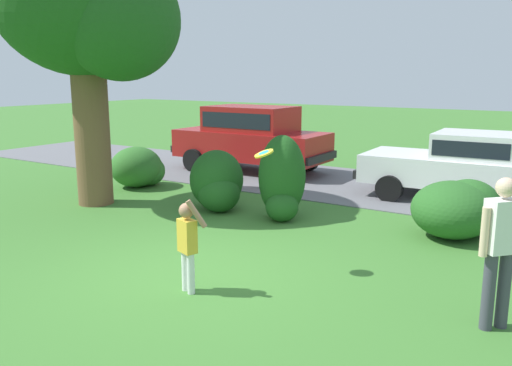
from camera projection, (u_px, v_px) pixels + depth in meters
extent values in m
plane|color=#3D752D|center=(192.00, 271.00, 7.75)|extent=(80.00, 80.00, 0.00)
cube|color=slate|center=(367.00, 186.00, 13.53)|extent=(28.00, 4.40, 0.02)
cylinder|color=brown|center=(92.00, 131.00, 11.49)|extent=(0.76, 0.76, 3.24)
ellipsoid|color=#1E511C|center=(120.00, 20.00, 10.49)|extent=(2.42, 2.42, 2.42)
ellipsoid|color=#1E511C|center=(101.00, 27.00, 12.03)|extent=(1.84, 1.84, 1.84)
ellipsoid|color=#33702B|center=(136.00, 167.00, 13.45)|extent=(1.25, 1.34, 1.03)
ellipsoid|color=#33702B|center=(148.00, 171.00, 13.64)|extent=(0.86, 0.86, 0.77)
ellipsoid|color=#1E511C|center=(217.00, 180.00, 11.24)|extent=(1.12, 1.18, 1.26)
ellipsoid|color=#1E511C|center=(219.00, 193.00, 11.00)|extent=(0.88, 0.88, 0.79)
ellipsoid|color=#1E511C|center=(282.00, 177.00, 10.53)|extent=(0.93, 0.97, 1.66)
ellipsoid|color=#1E511C|center=(282.00, 207.00, 10.31)|extent=(0.64, 0.64, 0.58)
ellipsoid|color=#286023|center=(453.00, 210.00, 9.26)|extent=(1.43, 1.53, 1.00)
ellipsoid|color=#286023|center=(468.00, 208.00, 9.34)|extent=(1.13, 1.13, 1.02)
cube|color=white|center=(459.00, 171.00, 11.99)|extent=(4.26, 1.99, 0.64)
cube|color=white|center=(476.00, 145.00, 11.71)|extent=(1.74, 1.68, 0.56)
cube|color=black|center=(476.00, 145.00, 11.71)|extent=(1.60, 1.69, 0.34)
cylinder|color=black|center=(389.00, 188.00, 11.92)|extent=(0.61, 0.24, 0.60)
cylinder|color=black|center=(411.00, 175.00, 13.51)|extent=(0.61, 0.24, 0.60)
cube|color=black|center=(368.00, 169.00, 13.09)|extent=(0.18, 1.75, 0.20)
cube|color=maroon|center=(251.00, 145.00, 15.53)|extent=(4.51, 1.86, 0.80)
cube|color=maroon|center=(251.00, 119.00, 15.38)|extent=(2.48, 1.63, 0.72)
cube|color=black|center=(251.00, 119.00, 15.38)|extent=(2.28, 1.65, 0.43)
cylinder|color=black|center=(194.00, 160.00, 15.58)|extent=(0.68, 0.22, 0.68)
cylinder|color=black|center=(231.00, 153.00, 17.14)|extent=(0.68, 0.22, 0.68)
cylinder|color=black|center=(276.00, 169.00, 14.12)|extent=(0.68, 0.22, 0.68)
cylinder|color=black|center=(308.00, 160.00, 15.67)|extent=(0.68, 0.22, 0.68)
cube|color=black|center=(190.00, 146.00, 16.78)|extent=(0.13, 1.75, 0.20)
cube|color=black|center=(322.00, 158.00, 14.37)|extent=(0.13, 1.75, 0.20)
cylinder|color=white|center=(185.00, 270.00, 7.01)|extent=(0.10, 0.10, 0.55)
cylinder|color=white|center=(191.00, 274.00, 6.90)|extent=(0.10, 0.10, 0.55)
cube|color=gold|center=(187.00, 236.00, 6.85)|extent=(0.30, 0.24, 0.44)
sphere|color=#A37556|center=(186.00, 211.00, 6.78)|extent=(0.20, 0.20, 0.20)
cylinder|color=#A37556|center=(196.00, 214.00, 6.69)|extent=(0.25, 0.20, 0.39)
cylinder|color=#A37556|center=(181.00, 237.00, 6.99)|extent=(0.07, 0.07, 0.36)
cylinder|color=yellow|center=(264.00, 154.00, 7.39)|extent=(0.30, 0.28, 0.16)
cylinder|color=#1EB7B2|center=(264.00, 153.00, 7.39)|extent=(0.17, 0.16, 0.10)
cylinder|color=#3F3F4C|center=(489.00, 291.00, 5.90)|extent=(0.14, 0.14, 0.90)
cylinder|color=#3F3F4C|center=(504.00, 290.00, 5.95)|extent=(0.14, 0.14, 0.90)
cube|color=white|center=(502.00, 226.00, 5.77)|extent=(0.40, 0.41, 0.60)
sphere|color=beige|center=(506.00, 188.00, 5.68)|extent=(0.22, 0.22, 0.22)
cylinder|color=beige|center=(485.00, 232.00, 5.72)|extent=(0.09, 0.09, 0.55)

